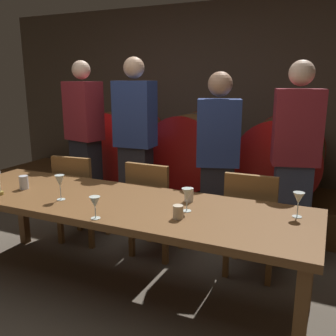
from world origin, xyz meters
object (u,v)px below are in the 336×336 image
at_px(chair_center, 153,205).
at_px(guest_center_left, 136,147).
at_px(wine_glass_far_right, 299,199).
at_px(wine_glass_far_left, 60,182).
at_px(cup_center_right, 189,195).
at_px(chair_left, 79,195).
at_px(wine_barrel_left, 123,143).
at_px(wine_barrel_right, 282,156).
at_px(cup_center_left, 24,182).
at_px(guest_far_left, 85,144).
at_px(wine_glass_center_right, 187,195).
at_px(cup_far_right, 178,212).
at_px(wine_barrel_center, 194,149).
at_px(guest_center_right, 218,161).
at_px(chair_right, 251,219).
at_px(wine_glass_center_left, 95,203).
at_px(candle_center, 0,189).
at_px(guest_far_right, 294,163).
at_px(dining_table, 117,209).

relative_size(chair_center, guest_center_left, 0.49).
bearing_deg(wine_glass_far_right, wine_glass_far_left, -167.86).
bearing_deg(cup_center_right, guest_center_left, 136.99).
bearing_deg(chair_left, wine_glass_far_right, 162.77).
bearing_deg(wine_glass_far_right, wine_barrel_left, 144.04).
distance_m(wine_barrel_right, cup_center_left, 2.55).
relative_size(wine_glass_far_right, cup_center_left, 1.53).
relative_size(guest_far_left, wine_glass_center_right, 11.26).
height_order(guest_far_left, wine_glass_center_right, guest_far_left).
bearing_deg(cup_far_right, cup_center_right, 99.60).
bearing_deg(cup_center_left, wine_barrel_center, 68.70).
height_order(chair_left, wine_glass_center_right, wine_glass_center_right).
relative_size(wine_barrel_left, guest_center_right, 0.54).
bearing_deg(wine_glass_far_left, wine_barrel_right, 57.12).
distance_m(wine_glass_far_left, cup_center_left, 0.46).
xyz_separation_m(guest_far_left, cup_far_right, (1.58, -1.18, -0.13)).
relative_size(chair_right, wine_glass_center_left, 6.15).
distance_m(wine_barrel_right, candle_center, 2.72).
bearing_deg(wine_barrel_right, wine_glass_far_left, -122.88).
bearing_deg(wine_glass_far_right, chair_center, 160.15).
distance_m(chair_center, candle_center, 1.25).
height_order(chair_center, chair_right, same).
height_order(guest_far_right, cup_far_right, guest_far_right).
relative_size(chair_center, wine_glass_center_left, 6.15).
xyz_separation_m(cup_center_right, cup_far_right, (0.06, -0.33, -0.01)).
distance_m(wine_glass_far_right, cup_center_left, 2.04).
distance_m(chair_right, wine_glass_center_left, 1.31).
xyz_separation_m(dining_table, cup_center_left, (-0.82, -0.06, 0.12)).
distance_m(wine_glass_far_left, wine_glass_center_left, 0.49).
bearing_deg(guest_far_left, chair_left, 131.62).
bearing_deg(wine_barrel_center, cup_center_left, -111.30).
bearing_deg(cup_center_left, candle_center, -104.08).
bearing_deg(cup_far_right, wine_barrel_left, 128.78).
xyz_separation_m(guest_center_left, wine_glass_far_right, (1.62, -0.84, -0.07)).
distance_m(chair_center, cup_center_right, 0.73).
height_order(chair_left, candle_center, candle_center).
height_order(candle_center, cup_center_left, candle_center).
height_order(chair_right, wine_glass_center_right, wine_glass_center_right).
relative_size(chair_right, guest_center_right, 0.54).
relative_size(wine_glass_center_right, cup_center_right, 1.61).
relative_size(guest_far_left, cup_far_right, 20.83).
xyz_separation_m(wine_barrel_right, chair_left, (-1.71, -1.22, -0.29)).
xyz_separation_m(dining_table, guest_far_right, (1.09, 1.07, 0.22)).
relative_size(chair_right, wine_glass_far_right, 5.45).
bearing_deg(dining_table, chair_center, 92.81).
distance_m(chair_left, cup_far_right, 1.57).
xyz_separation_m(wine_barrel_center, cup_center_left, (-0.73, -1.88, 0.00)).
distance_m(guest_far_left, guest_far_right, 2.13).
distance_m(guest_center_left, wine_glass_center_left, 1.46).
bearing_deg(wine_barrel_left, cup_far_right, -51.22).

